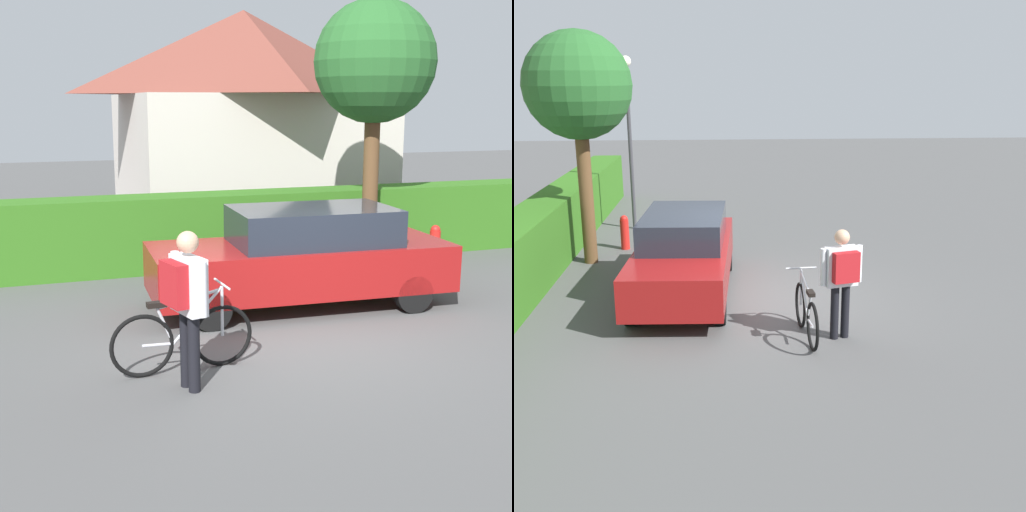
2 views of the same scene
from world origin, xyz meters
The scene contains 7 objects.
ground_plane centered at (0.00, 0.00, 0.00)m, with size 60.00×60.00×0.00m, color #4D4D4D.
parked_car_near centered at (0.52, 1.36, 0.78)m, with size 4.56×1.86×1.51m.
bicycle centered at (-1.77, -0.64, 0.40)m, with size 1.69×0.50×1.01m.
person_rider centered at (-1.85, -1.17, 1.06)m, with size 0.45×0.67×1.74m.
street_lamp centered at (5.96, 2.99, 2.84)m, with size 0.28×0.28×4.42m.
tree_kerbside centered at (2.76, 3.53, 3.71)m, with size 2.21×2.21×4.87m.
fire_hydrant centered at (3.83, 2.94, 0.41)m, with size 0.20×0.20×0.81m.
Camera 2 is at (-11.17, 0.61, 3.99)m, focal length 45.59 mm.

